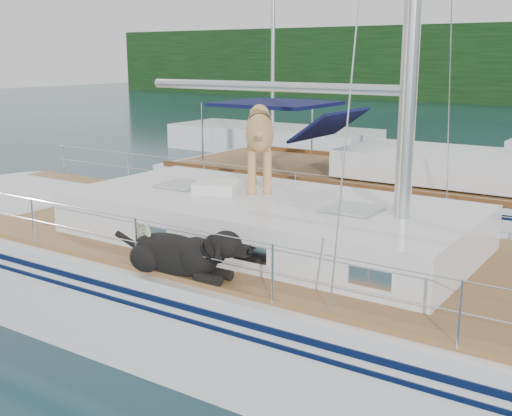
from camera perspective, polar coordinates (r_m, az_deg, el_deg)
The scene contains 4 objects.
ground at distance 9.16m, azimuth -3.34°, elevation -9.61°, with size 120.00×120.00×0.00m, color black.
main_sailboat at distance 8.86m, azimuth -2.91°, elevation -5.67°, with size 12.00×3.80×14.01m.
neighbor_sailboat at distance 13.83m, azimuth 13.48°, elevation 0.67°, with size 11.00×3.50×13.30m.
bg_boat_west at distance 24.71m, azimuth 1.47°, elevation 6.08°, with size 8.00×3.00×11.65m.
Camera 1 is at (5.13, -6.70, 3.57)m, focal length 45.00 mm.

